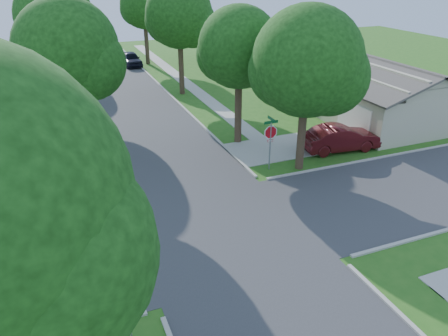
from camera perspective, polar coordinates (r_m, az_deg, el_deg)
ground at (r=18.72m, az=-0.39°, el=-8.22°), size 100.00×100.00×0.00m
road_ns at (r=18.72m, az=-0.39°, el=-8.21°), size 7.00×100.00×0.02m
sidewalk_ne at (r=43.44m, az=-5.63°, el=11.51°), size 1.20×40.00×0.04m
sidewalk_nw at (r=41.81m, az=-22.05°, el=9.24°), size 1.20×40.00×0.04m
driveway at (r=27.55m, az=9.52°, el=2.99°), size 8.80×3.60×0.05m
stop_sign_sw at (r=12.91m, az=-12.69°, el=-15.57°), size 1.05×0.80×2.98m
stop_sign_ne at (r=23.38m, az=6.10°, el=4.37°), size 1.05×0.80×2.98m
tree_e_near at (r=26.16m, az=2.08°, el=14.99°), size 4.97×4.80×8.28m
tree_e_mid at (r=37.25m, az=-5.79°, el=18.95°), size 5.59×5.40×9.21m
tree_e_far at (r=49.82m, az=-10.35°, el=19.98°), size 5.17×5.00×8.72m
tree_w_near at (r=23.92m, az=-19.61°, el=13.76°), size 5.38×5.20×8.97m
tree_w_mid at (r=35.74m, az=-21.12°, el=17.59°), size 5.80×5.60×9.56m
tree_w_far at (r=48.77m, az=-21.69°, el=18.02°), size 4.76×4.60×8.04m
tree_ne_corner at (r=22.77m, az=10.91°, el=12.86°), size 5.80×5.60×8.66m
house_ne_near at (r=34.63m, az=18.08°, el=9.36°), size 8.42×13.60×4.23m
house_ne_far at (r=49.41m, az=4.67°, el=15.01°), size 8.42×13.60×4.23m
car_driveway at (r=27.11m, az=14.94°, el=3.80°), size 4.86×2.11×1.55m
car_curb_east at (r=49.97m, az=-12.07°, el=13.77°), size 1.98×4.45×1.49m
car_curb_west at (r=56.86m, az=-17.63°, el=14.47°), size 2.32×4.88×1.37m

